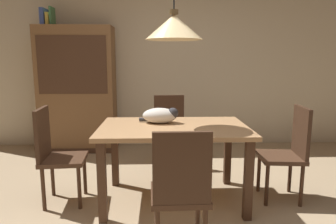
{
  "coord_description": "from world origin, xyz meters",
  "views": [
    {
      "loc": [
        -0.07,
        -2.25,
        1.37
      ],
      "look_at": [
        0.03,
        0.76,
        0.85
      ],
      "focal_mm": 32.48,
      "sensor_mm": 36.0,
      "label": 1
    }
  ],
  "objects_px": {
    "dining_table": "(174,136)",
    "hutch_bookcase": "(78,92)",
    "book_yellow_short": "(49,19)",
    "chair_far_back": "(170,129)",
    "book_blue_wide": "(44,17)",
    "chair_right_side": "(289,149)",
    "chair_left_side": "(55,151)",
    "cat_sleeping": "(161,115)",
    "chair_near_front": "(180,188)",
    "pendant_lamp": "(174,27)",
    "book_green_slim": "(52,16)"
  },
  "relations": [
    {
      "from": "dining_table",
      "to": "cat_sleeping",
      "type": "xyz_separation_m",
      "value": [
        -0.12,
        0.14,
        0.18
      ]
    },
    {
      "from": "dining_table",
      "to": "book_yellow_short",
      "type": "xyz_separation_m",
      "value": [
        -1.71,
        1.76,
        1.29
      ]
    },
    {
      "from": "dining_table",
      "to": "book_yellow_short",
      "type": "distance_m",
      "value": 2.77
    },
    {
      "from": "chair_left_side",
      "to": "book_yellow_short",
      "type": "xyz_separation_m",
      "value": [
        -0.58,
        1.77,
        1.43
      ]
    },
    {
      "from": "chair_far_back",
      "to": "book_blue_wide",
      "type": "height_order",
      "value": "book_blue_wide"
    },
    {
      "from": "chair_right_side",
      "to": "hutch_bookcase",
      "type": "xyz_separation_m",
      "value": [
        -2.48,
        1.77,
        0.38
      ]
    },
    {
      "from": "chair_near_front",
      "to": "pendant_lamp",
      "type": "bearing_deg",
      "value": 90.13
    },
    {
      "from": "cat_sleeping",
      "to": "pendant_lamp",
      "type": "distance_m",
      "value": 0.86
    },
    {
      "from": "chair_right_side",
      "to": "chair_far_back",
      "type": "distance_m",
      "value": 1.44
    },
    {
      "from": "dining_table",
      "to": "cat_sleeping",
      "type": "relative_size",
      "value": 3.58
    },
    {
      "from": "chair_left_side",
      "to": "book_blue_wide",
      "type": "height_order",
      "value": "book_blue_wide"
    },
    {
      "from": "chair_right_side",
      "to": "cat_sleeping",
      "type": "relative_size",
      "value": 2.38
    },
    {
      "from": "hutch_bookcase",
      "to": "book_blue_wide",
      "type": "relative_size",
      "value": 7.71
    },
    {
      "from": "chair_left_side",
      "to": "pendant_lamp",
      "type": "relative_size",
      "value": 0.72
    },
    {
      "from": "chair_far_back",
      "to": "book_blue_wide",
      "type": "xyz_separation_m",
      "value": [
        -1.77,
        0.88,
        1.46
      ]
    },
    {
      "from": "cat_sleeping",
      "to": "chair_near_front",
      "type": "bearing_deg",
      "value": -83.27
    },
    {
      "from": "pendant_lamp",
      "to": "chair_left_side",
      "type": "bearing_deg",
      "value": -179.7
    },
    {
      "from": "chair_far_back",
      "to": "cat_sleeping",
      "type": "relative_size",
      "value": 2.38
    },
    {
      "from": "pendant_lamp",
      "to": "book_green_slim",
      "type": "height_order",
      "value": "pendant_lamp"
    },
    {
      "from": "dining_table",
      "to": "chair_near_front",
      "type": "height_order",
      "value": "chair_near_front"
    },
    {
      "from": "chair_far_back",
      "to": "book_yellow_short",
      "type": "distance_m",
      "value": 2.39
    },
    {
      "from": "chair_right_side",
      "to": "hutch_bookcase",
      "type": "bearing_deg",
      "value": 144.51
    },
    {
      "from": "cat_sleeping",
      "to": "pendant_lamp",
      "type": "height_order",
      "value": "pendant_lamp"
    },
    {
      "from": "chair_right_side",
      "to": "chair_left_side",
      "type": "distance_m",
      "value": 2.26
    },
    {
      "from": "cat_sleeping",
      "to": "book_yellow_short",
      "type": "distance_m",
      "value": 2.53
    },
    {
      "from": "chair_right_side",
      "to": "cat_sleeping",
      "type": "xyz_separation_m",
      "value": [
        -1.25,
        0.15,
        0.32
      ]
    },
    {
      "from": "hutch_bookcase",
      "to": "pendant_lamp",
      "type": "bearing_deg",
      "value": -52.51
    },
    {
      "from": "chair_left_side",
      "to": "hutch_bookcase",
      "type": "height_order",
      "value": "hutch_bookcase"
    },
    {
      "from": "book_blue_wide",
      "to": "book_green_slim",
      "type": "distance_m",
      "value": 0.12
    },
    {
      "from": "chair_left_side",
      "to": "cat_sleeping",
      "type": "height_order",
      "value": "chair_left_side"
    },
    {
      "from": "pendant_lamp",
      "to": "book_blue_wide",
      "type": "relative_size",
      "value": 5.42
    },
    {
      "from": "chair_near_front",
      "to": "chair_far_back",
      "type": "bearing_deg",
      "value": 90.18
    },
    {
      "from": "dining_table",
      "to": "book_green_slim",
      "type": "height_order",
      "value": "book_green_slim"
    },
    {
      "from": "book_blue_wide",
      "to": "book_yellow_short",
      "type": "bearing_deg",
      "value": 0.0
    },
    {
      "from": "chair_left_side",
      "to": "book_blue_wide",
      "type": "relative_size",
      "value": 3.88
    },
    {
      "from": "chair_right_side",
      "to": "book_blue_wide",
      "type": "height_order",
      "value": "book_blue_wide"
    },
    {
      "from": "book_blue_wide",
      "to": "book_green_slim",
      "type": "xyz_separation_m",
      "value": [
        0.12,
        0.0,
        0.01
      ]
    },
    {
      "from": "dining_table",
      "to": "chair_right_side",
      "type": "relative_size",
      "value": 1.51
    },
    {
      "from": "cat_sleeping",
      "to": "pendant_lamp",
      "type": "xyz_separation_m",
      "value": [
        0.12,
        -0.14,
        0.84
      ]
    },
    {
      "from": "cat_sleeping",
      "to": "book_blue_wide",
      "type": "height_order",
      "value": "book_blue_wide"
    },
    {
      "from": "pendant_lamp",
      "to": "chair_near_front",
      "type": "bearing_deg",
      "value": -89.87
    },
    {
      "from": "chair_left_side",
      "to": "chair_far_back",
      "type": "bearing_deg",
      "value": 38.18
    },
    {
      "from": "chair_left_side",
      "to": "hutch_bookcase",
      "type": "bearing_deg",
      "value": 97.14
    },
    {
      "from": "dining_table",
      "to": "hutch_bookcase",
      "type": "distance_m",
      "value": 2.23
    },
    {
      "from": "dining_table",
      "to": "book_blue_wide",
      "type": "bearing_deg",
      "value": 135.17
    },
    {
      "from": "dining_table",
      "to": "book_blue_wide",
      "type": "xyz_separation_m",
      "value": [
        -1.77,
        1.76,
        1.32
      ]
    },
    {
      "from": "chair_near_front",
      "to": "book_blue_wide",
      "type": "bearing_deg",
      "value": 123.9
    },
    {
      "from": "chair_right_side",
      "to": "book_green_slim",
      "type": "distance_m",
      "value": 3.61
    },
    {
      "from": "pendant_lamp",
      "to": "hutch_bookcase",
      "type": "height_order",
      "value": "pendant_lamp"
    },
    {
      "from": "hutch_bookcase",
      "to": "book_yellow_short",
      "type": "relative_size",
      "value": 9.25
    }
  ]
}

